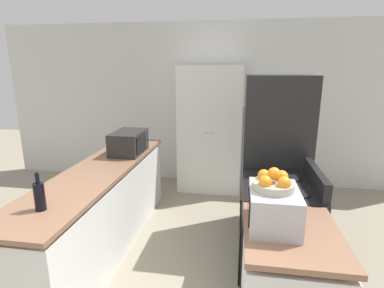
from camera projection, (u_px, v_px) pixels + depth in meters
wall_back at (208, 105)px, 4.91m from camera, size 7.00×0.06×2.60m
counter_left at (102, 210)px, 3.16m from camera, size 0.60×2.64×0.90m
pantry_cabinet at (211, 129)px, 4.65m from camera, size 0.97×0.61×1.93m
stove at (277, 230)px, 2.72m from camera, size 0.66×0.75×1.06m
refrigerator at (274, 158)px, 3.34m from camera, size 0.72×0.71×1.82m
microwave at (129, 142)px, 3.56m from camera, size 0.34×0.52×0.26m
wine_bottle at (40, 196)px, 2.13m from camera, size 0.08×0.08×0.28m
toaster_oven at (273, 208)px, 1.91m from camera, size 0.32×0.42×0.25m
fruit_bowl at (273, 182)px, 1.88m from camera, size 0.26×0.26×0.15m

